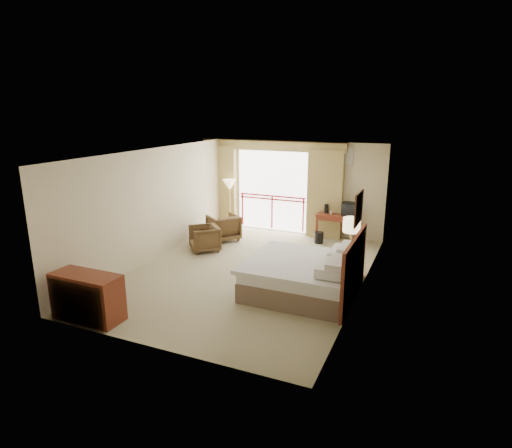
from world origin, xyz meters
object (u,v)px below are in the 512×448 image
at_px(armchair_near, 205,250).
at_px(dresser, 87,297).
at_px(wastebasket, 319,238).
at_px(desk, 339,220).
at_px(side_table, 206,233).
at_px(table_lamp, 352,226).
at_px(nightstand, 349,263).
at_px(bed, 305,275).
at_px(floor_lamp, 229,187).
at_px(armchair_far, 224,240).
at_px(tv, 350,209).

distance_m(armchair_near, dresser, 4.10).
xyz_separation_m(wastebasket, dresser, (-2.56, -5.90, 0.27)).
height_order(desk, side_table, desk).
relative_size(table_lamp, dresser, 0.53).
xyz_separation_m(nightstand, wastebasket, (-1.25, 2.11, -0.17)).
height_order(wastebasket, side_table, side_table).
xyz_separation_m(armchair_near, dresser, (0.00, -4.08, 0.42)).
bearing_deg(wastebasket, armchair_near, -144.65).
bearing_deg(armchair_near, bed, 22.06).
bearing_deg(floor_lamp, side_table, -85.54).
distance_m(wastebasket, armchair_far, 2.67).
xyz_separation_m(table_lamp, wastebasket, (-1.25, 2.06, -1.01)).
relative_size(wastebasket, armchair_near, 0.42).
relative_size(table_lamp, tv, 1.68).
distance_m(table_lamp, armchair_near, 4.00).
bearing_deg(desk, armchair_near, -142.19).
relative_size(nightstand, floor_lamp, 0.42).
distance_m(table_lamp, tv, 2.56).
distance_m(desk, armchair_far, 3.28).
height_order(table_lamp, tv, table_lamp).
distance_m(tv, floor_lamp, 3.63).
relative_size(nightstand, armchair_near, 0.88).
distance_m(desk, floor_lamp, 3.39).
height_order(table_lamp, side_table, table_lamp).
xyz_separation_m(table_lamp, side_table, (-4.02, 0.67, -0.81)).
relative_size(wastebasket, dresser, 0.24).
relative_size(bed, side_table, 4.15).
height_order(desk, tv, tv).
bearing_deg(table_lamp, desk, 108.19).
bearing_deg(side_table, tv, 27.65).
bearing_deg(desk, table_lamp, -71.75).
bearing_deg(nightstand, wastebasket, 122.32).
xyz_separation_m(armchair_near, floor_lamp, (-0.33, 2.12, 1.32)).
relative_size(table_lamp, side_table, 1.30).
height_order(tv, armchair_near, tv).
xyz_separation_m(armchair_near, side_table, (-0.20, 0.43, 0.35)).
distance_m(table_lamp, dresser, 5.46).
bearing_deg(floor_lamp, dresser, -86.92).
height_order(bed, armchair_near, bed).
relative_size(bed, tv, 5.37).
xyz_separation_m(bed, desk, (-0.20, 3.81, 0.22)).
height_order(armchair_far, floor_lamp, floor_lamp).
bearing_deg(floor_lamp, armchair_near, -81.16).
bearing_deg(dresser, wastebasket, 69.60).
distance_m(nightstand, wastebasket, 2.46).
relative_size(bed, armchair_far, 2.67).
relative_size(desk, armchair_far, 1.47).
relative_size(side_table, dresser, 0.41).
distance_m(bed, desk, 3.82).
xyz_separation_m(bed, floor_lamp, (-3.51, 3.62, 0.94)).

